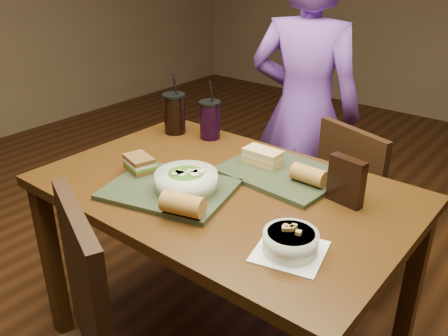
{
  "coord_description": "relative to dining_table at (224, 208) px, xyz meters",
  "views": [
    {
      "loc": [
        0.94,
        -1.16,
        1.53
      ],
      "look_at": [
        0.0,
        0.0,
        0.82
      ],
      "focal_mm": 38.0,
      "sensor_mm": 36.0,
      "label": 1
    }
  ],
  "objects": [
    {
      "name": "diner",
      "position": [
        -0.17,
        0.84,
        0.11
      ],
      "size": [
        0.63,
        0.49,
        1.53
      ],
      "primitive_type": "imported",
      "rotation": [
        0.0,
        0.0,
        3.39
      ],
      "color": "#6B3AA0",
      "rests_on": "ground"
    },
    {
      "name": "dining_table",
      "position": [
        0.0,
        0.0,
        0.0
      ],
      "size": [
        1.3,
        0.85,
        0.75
      ],
      "color": "#40240C",
      "rests_on": "ground"
    },
    {
      "name": "tray_far",
      "position": [
        0.11,
        0.2,
        0.1
      ],
      "size": [
        0.44,
        0.35,
        0.02
      ],
      "primitive_type": "cube",
      "rotation": [
        0.0,
        0.0,
        -0.07
      ],
      "color": "#2A331E",
      "rests_on": "dining_table"
    },
    {
      "name": "sandwich_near",
      "position": [
        -0.3,
        -0.13,
        0.14
      ],
      "size": [
        0.13,
        0.11,
        0.06
      ],
      "color": "#593819",
      "rests_on": "tray_near"
    },
    {
      "name": "soup_bowl",
      "position": [
        0.4,
        -0.2,
        0.13
      ],
      "size": [
        0.23,
        0.23,
        0.08
      ],
      "color": "white",
      "rests_on": "dining_table"
    },
    {
      "name": "baguette_near",
      "position": [
        0.04,
        -0.25,
        0.14
      ],
      "size": [
        0.15,
        0.1,
        0.07
      ],
      "primitive_type": "cylinder",
      "rotation": [
        0.0,
        1.57,
        0.27
      ],
      "color": "#AD7533",
      "rests_on": "tray_near"
    },
    {
      "name": "chip_bag",
      "position": [
        0.39,
        0.15,
        0.17
      ],
      "size": [
        0.13,
        0.06,
        0.16
      ],
      "primitive_type": "cube",
      "rotation": [
        0.0,
        0.0,
        -0.15
      ],
      "color": "black",
      "rests_on": "dining_table"
    },
    {
      "name": "tray_near",
      "position": [
        -0.12,
        -0.15,
        0.1
      ],
      "size": [
        0.49,
        0.42,
        0.02
      ],
      "primitive_type": "cube",
      "rotation": [
        0.0,
        0.0,
        0.26
      ],
      "color": "#2A331E",
      "rests_on": "dining_table"
    },
    {
      "name": "sandwich_far",
      "position": [
        0.02,
        0.21,
        0.14
      ],
      "size": [
        0.14,
        0.08,
        0.06
      ],
      "color": "tan",
      "rests_on": "tray_far"
    },
    {
      "name": "chair_far",
      "position": [
        0.21,
        0.69,
        -0.19
      ],
      "size": [
        0.46,
        0.47,
        0.84
      ],
      "color": "black",
      "rests_on": "ground"
    },
    {
      "name": "baguette_far",
      "position": [
        0.24,
        0.18,
        0.14
      ],
      "size": [
        0.12,
        0.06,
        0.06
      ],
      "primitive_type": "cylinder",
      "rotation": [
        0.0,
        1.57,
        -0.02
      ],
      "color": "#AD7533",
      "rests_on": "tray_far"
    },
    {
      "name": "cup_cola",
      "position": [
        -0.51,
        0.27,
        0.18
      ],
      "size": [
        0.1,
        0.1,
        0.28
      ],
      "color": "black",
      "rests_on": "dining_table"
    },
    {
      "name": "cup_berry",
      "position": [
        -0.34,
        0.32,
        0.18
      ],
      "size": [
        0.1,
        0.1,
        0.26
      ],
      "color": "black",
      "rests_on": "dining_table"
    },
    {
      "name": "salad_bowl",
      "position": [
        -0.06,
        -0.13,
        0.14
      ],
      "size": [
        0.21,
        0.21,
        0.07
      ],
      "color": "silver",
      "rests_on": "tray_near"
    }
  ]
}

